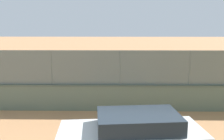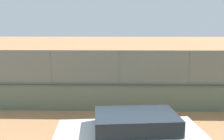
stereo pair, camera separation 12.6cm
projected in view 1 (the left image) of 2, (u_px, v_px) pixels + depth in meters
name	position (u px, v px, depth m)	size (l,w,h in m)	color
ground_plane	(95.00, 73.00, 21.91)	(260.00, 260.00, 0.00)	tan
perimeter_wall	(86.00, 97.00, 11.71)	(24.31, 0.81, 1.32)	slate
fence_panel_on_wall	(86.00, 68.00, 11.46)	(23.89, 0.51, 1.71)	slate
player_near_wall_returning	(78.00, 65.00, 20.20)	(1.11, 0.85, 1.69)	black
player_at_service_line	(143.00, 79.00, 15.19)	(0.83, 0.68, 1.48)	navy
player_baseline_waiting	(144.00, 66.00, 20.09)	(0.93, 0.97, 1.66)	#B2B2B2
sports_ball	(67.00, 79.00, 18.98)	(0.12, 0.12, 0.12)	white
spare_ball_by_wall	(128.00, 98.00, 13.70)	(0.12, 0.12, 0.12)	white
parked_car_white	(132.00, 136.00, 7.14)	(4.59, 2.37, 1.51)	white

